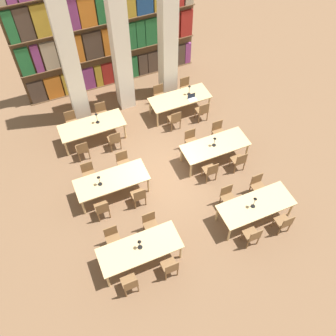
# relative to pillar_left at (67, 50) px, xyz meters

# --- Properties ---
(ground_plane) EXTENTS (40.00, 40.00, 0.00)m
(ground_plane) POSITION_rel_pillar_left_xyz_m (1.84, -4.00, -3.00)
(ground_plane) COLOR brown
(bookshelf_bank) EXTENTS (7.24, 0.35, 5.50)m
(bookshelf_bank) POSITION_rel_pillar_left_xyz_m (1.85, 1.53, -0.36)
(bookshelf_bank) COLOR brown
(bookshelf_bank) RESTS_ON ground_plane
(pillar_left) EXTENTS (0.59, 0.59, 6.00)m
(pillar_left) POSITION_rel_pillar_left_xyz_m (0.00, 0.00, 0.00)
(pillar_left) COLOR silver
(pillar_left) RESTS_ON ground_plane
(pillar_center) EXTENTS (0.59, 0.59, 6.00)m
(pillar_center) POSITION_rel_pillar_left_xyz_m (1.84, 0.00, 0.00)
(pillar_center) COLOR silver
(pillar_center) RESTS_ON ground_plane
(pillar_right) EXTENTS (0.59, 0.59, 6.00)m
(pillar_right) POSITION_rel_pillar_left_xyz_m (3.68, 0.00, 0.00)
(pillar_right) COLOR silver
(pillar_right) RESTS_ON ground_plane
(reading_table_0) EXTENTS (2.36, 0.94, 0.75)m
(reading_table_0) POSITION_rel_pillar_left_xyz_m (-0.05, -6.63, -2.32)
(reading_table_0) COLOR tan
(reading_table_0) RESTS_ON ground_plane
(chair_0) EXTENTS (0.42, 0.40, 0.90)m
(chair_0) POSITION_rel_pillar_left_xyz_m (-0.63, -7.38, -2.51)
(chair_0) COLOR brown
(chair_0) RESTS_ON ground_plane
(chair_1) EXTENTS (0.42, 0.40, 0.90)m
(chair_1) POSITION_rel_pillar_left_xyz_m (-0.63, -5.88, -2.51)
(chair_1) COLOR brown
(chair_1) RESTS_ON ground_plane
(chair_2) EXTENTS (0.42, 0.40, 0.90)m
(chair_2) POSITION_rel_pillar_left_xyz_m (0.56, -7.38, -2.51)
(chair_2) COLOR brown
(chair_2) RESTS_ON ground_plane
(chair_3) EXTENTS (0.42, 0.40, 0.90)m
(chair_3) POSITION_rel_pillar_left_xyz_m (0.56, -5.88, -2.51)
(chair_3) COLOR brown
(chair_3) RESTS_ON ground_plane
(desk_lamp_0) EXTENTS (0.14, 0.14, 0.39)m
(desk_lamp_0) POSITION_rel_pillar_left_xyz_m (-0.03, -6.61, -1.98)
(desk_lamp_0) COLOR black
(desk_lamp_0) RESTS_ON reading_table_0
(reading_table_1) EXTENTS (2.36, 0.94, 0.75)m
(reading_table_1) POSITION_rel_pillar_left_xyz_m (3.72, -6.69, -2.32)
(reading_table_1) COLOR tan
(reading_table_1) RESTS_ON ground_plane
(chair_4) EXTENTS (0.42, 0.40, 0.90)m
(chair_4) POSITION_rel_pillar_left_xyz_m (3.18, -7.44, -2.51)
(chair_4) COLOR brown
(chair_4) RESTS_ON ground_plane
(chair_5) EXTENTS (0.42, 0.40, 0.90)m
(chair_5) POSITION_rel_pillar_left_xyz_m (3.18, -5.94, -2.51)
(chair_5) COLOR brown
(chair_5) RESTS_ON ground_plane
(chair_6) EXTENTS (0.42, 0.40, 0.90)m
(chair_6) POSITION_rel_pillar_left_xyz_m (4.29, -7.44, -2.51)
(chair_6) COLOR brown
(chair_6) RESTS_ON ground_plane
(chair_7) EXTENTS (0.42, 0.40, 0.90)m
(chair_7) POSITION_rel_pillar_left_xyz_m (4.29, -5.94, -2.51)
(chair_7) COLOR brown
(chair_7) RESTS_ON ground_plane
(desk_lamp_1) EXTENTS (0.14, 0.14, 0.47)m
(desk_lamp_1) POSITION_rel_pillar_left_xyz_m (3.59, -6.70, -1.93)
(desk_lamp_1) COLOR black
(desk_lamp_1) RESTS_ON reading_table_1
(reading_table_2) EXTENTS (2.36, 0.94, 0.75)m
(reading_table_2) POSITION_rel_pillar_left_xyz_m (-0.03, -4.03, -2.32)
(reading_table_2) COLOR tan
(reading_table_2) RESTS_ON ground_plane
(chair_8) EXTENTS (0.42, 0.40, 0.90)m
(chair_8) POSITION_rel_pillar_left_xyz_m (-0.61, -4.79, -2.51)
(chair_8) COLOR brown
(chair_8) RESTS_ON ground_plane
(chair_9) EXTENTS (0.42, 0.40, 0.90)m
(chair_9) POSITION_rel_pillar_left_xyz_m (-0.61, -3.28, -2.51)
(chair_9) COLOR brown
(chair_9) RESTS_ON ground_plane
(chair_10) EXTENTS (0.42, 0.40, 0.90)m
(chair_10) POSITION_rel_pillar_left_xyz_m (0.60, -4.79, -2.51)
(chair_10) COLOR brown
(chair_10) RESTS_ON ground_plane
(chair_11) EXTENTS (0.42, 0.40, 0.90)m
(chair_11) POSITION_rel_pillar_left_xyz_m (0.60, -3.28, -2.51)
(chair_11) COLOR brown
(chair_11) RESTS_ON ground_plane
(desk_lamp_2) EXTENTS (0.14, 0.14, 0.43)m
(desk_lamp_2) POSITION_rel_pillar_left_xyz_m (-0.42, -4.07, -1.96)
(desk_lamp_2) COLOR black
(desk_lamp_2) RESTS_ON reading_table_2
(reading_table_3) EXTENTS (2.36, 0.94, 0.75)m
(reading_table_3) POSITION_rel_pillar_left_xyz_m (3.72, -4.04, -2.32)
(reading_table_3) COLOR tan
(reading_table_3) RESTS_ON ground_plane
(chair_12) EXTENTS (0.42, 0.40, 0.90)m
(chair_12) POSITION_rel_pillar_left_xyz_m (3.17, -4.79, -2.51)
(chair_12) COLOR brown
(chair_12) RESTS_ON ground_plane
(chair_13) EXTENTS (0.42, 0.40, 0.90)m
(chair_13) POSITION_rel_pillar_left_xyz_m (3.17, -3.28, -2.51)
(chair_13) COLOR brown
(chair_13) RESTS_ON ground_plane
(chair_14) EXTENTS (0.42, 0.40, 0.90)m
(chair_14) POSITION_rel_pillar_left_xyz_m (4.26, -4.79, -2.51)
(chair_14) COLOR brown
(chair_14) RESTS_ON ground_plane
(chair_15) EXTENTS (0.42, 0.40, 0.90)m
(chair_15) POSITION_rel_pillar_left_xyz_m (4.26, -3.28, -2.51)
(chair_15) COLOR brown
(chair_15) RESTS_ON ground_plane
(desk_lamp_3) EXTENTS (0.14, 0.14, 0.40)m
(desk_lamp_3) POSITION_rel_pillar_left_xyz_m (3.66, -4.03, -1.98)
(desk_lamp_3) COLOR black
(desk_lamp_3) RESTS_ON reading_table_3
(reading_table_4) EXTENTS (2.36, 0.94, 0.75)m
(reading_table_4) POSITION_rel_pillar_left_xyz_m (0.07, -1.41, -2.32)
(reading_table_4) COLOR tan
(reading_table_4) RESTS_ON ground_plane
(chair_16) EXTENTS (0.42, 0.40, 0.90)m
(chair_16) POSITION_rel_pillar_left_xyz_m (-0.53, -2.16, -2.51)
(chair_16) COLOR brown
(chair_16) RESTS_ON ground_plane
(chair_17) EXTENTS (0.42, 0.40, 0.90)m
(chair_17) POSITION_rel_pillar_left_xyz_m (-0.53, -0.66, -2.51)
(chair_17) COLOR brown
(chair_17) RESTS_ON ground_plane
(chair_18) EXTENTS (0.42, 0.40, 0.90)m
(chair_18) POSITION_rel_pillar_left_xyz_m (0.65, -2.16, -2.51)
(chair_18) COLOR brown
(chair_18) RESTS_ON ground_plane
(chair_19) EXTENTS (0.42, 0.40, 0.90)m
(chair_19) POSITION_rel_pillar_left_xyz_m (0.65, -0.66, -2.51)
(chair_19) COLOR brown
(chair_19) RESTS_ON ground_plane
(desk_lamp_4) EXTENTS (0.14, 0.14, 0.46)m
(desk_lamp_4) POSITION_rel_pillar_left_xyz_m (0.31, -1.37, -1.94)
(desk_lamp_4) COLOR black
(desk_lamp_4) RESTS_ON reading_table_4
(reading_table_5) EXTENTS (2.36, 0.94, 0.75)m
(reading_table_5) POSITION_rel_pillar_left_xyz_m (3.61, -1.32, -2.32)
(reading_table_5) COLOR tan
(reading_table_5) RESTS_ON ground_plane
(chair_20) EXTENTS (0.42, 0.40, 0.90)m
(chair_20) POSITION_rel_pillar_left_xyz_m (3.07, -2.07, -2.51)
(chair_20) COLOR brown
(chair_20) RESTS_ON ground_plane
(chair_21) EXTENTS (0.42, 0.40, 0.90)m
(chair_21) POSITION_rel_pillar_left_xyz_m (3.07, -0.57, -2.51)
(chair_21) COLOR brown
(chair_21) RESTS_ON ground_plane
(chair_22) EXTENTS (0.42, 0.40, 0.90)m
(chair_22) POSITION_rel_pillar_left_xyz_m (4.22, -2.07, -2.51)
(chair_22) COLOR brown
(chair_22) RESTS_ON ground_plane
(chair_23) EXTENTS (0.42, 0.40, 0.90)m
(chair_23) POSITION_rel_pillar_left_xyz_m (4.22, -0.57, -2.51)
(chair_23) COLOR brown
(chair_23) RESTS_ON ground_plane
(desk_lamp_5) EXTENTS (0.14, 0.14, 0.44)m
(desk_lamp_5) POSITION_rel_pillar_left_xyz_m (4.02, -1.28, -1.95)
(desk_lamp_5) COLOR black
(desk_lamp_5) RESTS_ON reading_table_5
(laptop) EXTENTS (0.32, 0.22, 0.21)m
(laptop) POSITION_rel_pillar_left_xyz_m (4.00, -1.60, -2.21)
(laptop) COLOR silver
(laptop) RESTS_ON reading_table_5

